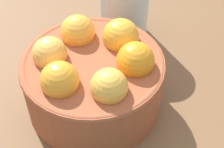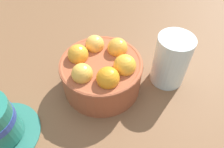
% 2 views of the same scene
% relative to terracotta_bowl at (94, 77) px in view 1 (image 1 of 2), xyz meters
% --- Properties ---
extents(ground_plane, '(1.33, 1.18, 0.04)m').
position_rel_terracotta_bowl_xyz_m(ground_plane, '(-0.00, -0.00, -0.07)').
color(ground_plane, brown).
extents(terracotta_bowl, '(0.17, 0.17, 0.10)m').
position_rel_terracotta_bowl_xyz_m(terracotta_bowl, '(0.00, 0.00, 0.00)').
color(terracotta_bowl, '#9E4C2D').
rests_on(terracotta_bowl, ground_plane).
extents(water_glass, '(0.07, 0.07, 0.12)m').
position_rel_terracotta_bowl_xyz_m(water_glass, '(-0.07, 0.13, 0.01)').
color(water_glass, silver).
rests_on(water_glass, ground_plane).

